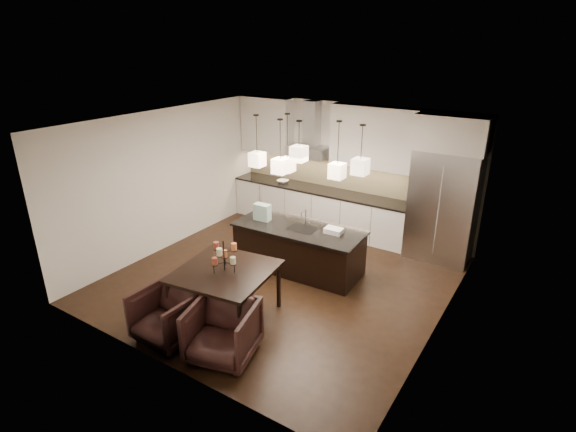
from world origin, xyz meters
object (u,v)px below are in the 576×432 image
Objects in this scene: island_body at (299,249)px; refrigerator at (443,206)px; armchair_right at (223,331)px; armchair_left at (167,315)px; dining_table at (226,294)px.

refrigerator is at bearing 40.68° from island_body.
island_body reaches higher than armchair_right.
armchair_right reaches higher than armchair_left.
armchair_left is at bearing -119.92° from dining_table.
refrigerator reaches higher than dining_table.
refrigerator is at bearing 55.96° from armchair_right.
dining_table is at bearing 68.57° from armchair_left.
island_body is (-2.04, -1.90, -0.67)m from refrigerator.
refrigerator reaches higher than island_body.
refrigerator reaches higher than armchair_right.
island_body is 2.70m from armchair_right.
refrigerator is 5.38m from armchair_left.
dining_table is at bearing 112.40° from armchair_right.
dining_table is (-2.17, -3.82, -0.67)m from refrigerator.
refrigerator is at bearing 62.63° from armchair_left.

